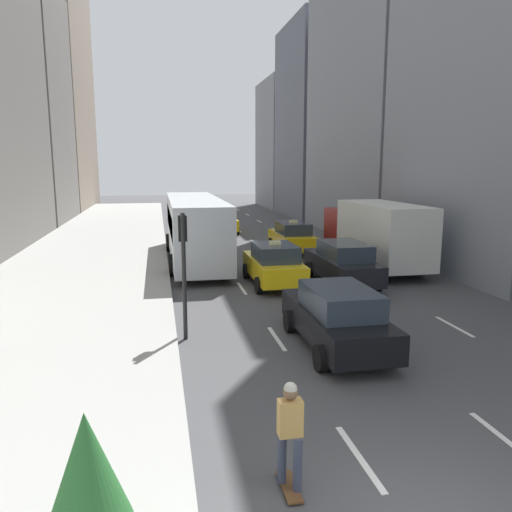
# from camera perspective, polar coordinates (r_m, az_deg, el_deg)

# --- Properties ---
(sidewalk_left) EXTENTS (8.00, 66.00, 0.15)m
(sidewalk_left) POSITION_cam_1_polar(r_m,az_deg,el_deg) (32.76, -17.33, 1.42)
(sidewalk_left) COLOR #9E9E99
(sidewalk_left) RESTS_ON ground
(lane_markings) EXTENTS (5.72, 56.00, 0.01)m
(lane_markings) POSITION_cam_1_polar(r_m,az_deg,el_deg) (29.25, 0.86, 0.73)
(lane_markings) COLOR white
(lane_markings) RESTS_ON ground
(building_row_right) EXTENTS (6.00, 59.83, 29.90)m
(building_row_right) POSITION_cam_1_polar(r_m,az_deg,el_deg) (34.73, 16.73, 22.09)
(building_row_right) COLOR slate
(building_row_right) RESTS_ON ground
(taxi_lead) EXTENTS (2.02, 4.40, 1.87)m
(taxi_lead) POSITION_cam_1_polar(r_m,az_deg,el_deg) (20.49, 2.05, -0.92)
(taxi_lead) COLOR yellow
(taxi_lead) RESTS_ON ground
(taxi_second) EXTENTS (2.02, 4.40, 1.87)m
(taxi_second) POSITION_cam_1_polar(r_m,az_deg,el_deg) (36.58, -3.86, 4.02)
(taxi_second) COLOR yellow
(taxi_second) RESTS_ON ground
(taxi_third) EXTENTS (2.02, 4.40, 1.87)m
(taxi_third) POSITION_cam_1_polar(r_m,az_deg,el_deg) (28.28, 4.15, 2.17)
(taxi_third) COLOR yellow
(taxi_third) RESTS_ON ground
(sedan_black_near) EXTENTS (2.02, 4.95, 1.78)m
(sedan_black_near) POSITION_cam_1_polar(r_m,az_deg,el_deg) (20.89, 9.83, -0.78)
(sedan_black_near) COLOR black
(sedan_black_near) RESTS_ON ground
(sedan_silver_behind) EXTENTS (2.02, 4.74, 1.73)m
(sedan_silver_behind) POSITION_cam_1_polar(r_m,az_deg,el_deg) (13.61, 9.22, -6.88)
(sedan_silver_behind) COLOR black
(sedan_silver_behind) RESTS_ON ground
(city_bus) EXTENTS (2.80, 11.61, 3.25)m
(city_bus) POSITION_cam_1_polar(r_m,az_deg,el_deg) (25.55, -7.05, 3.30)
(city_bus) COLOR #B7BCC1
(city_bus) RESTS_ON ground
(box_truck) EXTENTS (2.58, 8.40, 3.15)m
(box_truck) POSITION_cam_1_polar(r_m,az_deg,el_deg) (24.68, 13.39, 2.67)
(box_truck) COLOR maroon
(box_truck) RESTS_ON ground
(skateboarder) EXTENTS (0.36, 0.80, 1.75)m
(skateboarder) POSITION_cam_1_polar(r_m,az_deg,el_deg) (7.89, 3.90, -19.37)
(skateboarder) COLOR brown
(skateboarder) RESTS_ON ground
(planter_with_shrub) EXTENTS (1.00, 1.00, 1.95)m
(planter_with_shrub) POSITION_cam_1_polar(r_m,az_deg,el_deg) (6.74, -18.59, -23.76)
(planter_with_shrub) COLOR slate
(planter_with_shrub) RESTS_ON sidewalk_left
(traffic_light_pole) EXTENTS (0.24, 0.42, 3.60)m
(traffic_light_pole) POSITION_cam_1_polar(r_m,az_deg,el_deg) (14.02, -8.30, 0.09)
(traffic_light_pole) COLOR black
(traffic_light_pole) RESTS_ON ground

